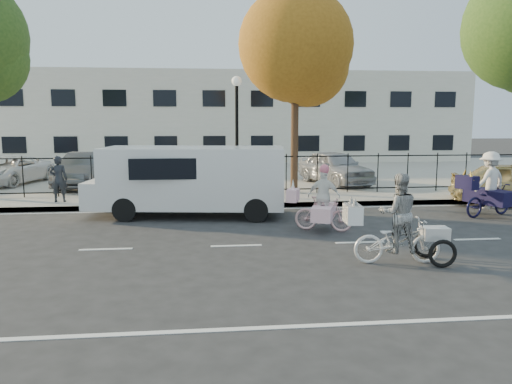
{
  "coord_description": "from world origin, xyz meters",
  "views": [
    {
      "loc": [
        -0.76,
        -11.42,
        2.97
      ],
      "look_at": [
        0.6,
        1.2,
        1.1
      ],
      "focal_mm": 35.0,
      "sensor_mm": 36.0,
      "label": 1
    }
  ],
  "objects": [
    {
      "name": "ground",
      "position": [
        0.0,
        0.0,
        0.0
      ],
      "size": [
        120.0,
        120.0,
        0.0
      ],
      "primitive_type": "plane",
      "color": "#333334"
    },
    {
      "name": "road_markings",
      "position": [
        0.0,
        0.0,
        0.01
      ],
      "size": [
        60.0,
        9.52,
        0.01
      ],
      "primitive_type": null,
      "color": "silver",
      "rests_on": "ground"
    },
    {
      "name": "curb",
      "position": [
        0.0,
        5.05,
        0.07
      ],
      "size": [
        60.0,
        0.1,
        0.15
      ],
      "primitive_type": "cube",
      "color": "#A8A399",
      "rests_on": "ground"
    },
    {
      "name": "sidewalk",
      "position": [
        0.0,
        6.1,
        0.07
      ],
      "size": [
        60.0,
        2.2,
        0.15
      ],
      "primitive_type": "cube",
      "color": "#A8A399",
      "rests_on": "ground"
    },
    {
      "name": "parking_lot",
      "position": [
        0.0,
        15.0,
        0.07
      ],
      "size": [
        60.0,
        15.6,
        0.15
      ],
      "primitive_type": "cube",
      "color": "#A8A399",
      "rests_on": "ground"
    },
    {
      "name": "iron_fence",
      "position": [
        0.0,
        7.2,
        0.9
      ],
      "size": [
        58.0,
        0.06,
        1.5
      ],
      "primitive_type": null,
      "color": "black",
      "rests_on": "sidewalk"
    },
    {
      "name": "building",
      "position": [
        0.0,
        25.0,
        3.0
      ],
      "size": [
        34.0,
        10.0,
        6.0
      ],
      "primitive_type": "cube",
      "color": "silver",
      "rests_on": "ground"
    },
    {
      "name": "lamppost",
      "position": [
        0.5,
        6.8,
        3.11
      ],
      "size": [
        0.36,
        0.36,
        4.33
      ],
      "color": "black",
      "rests_on": "sidewalk"
    },
    {
      "name": "street_sign",
      "position": [
        -1.85,
        6.8,
        1.42
      ],
      "size": [
        0.85,
        0.06,
        1.8
      ],
      "color": "black",
      "rests_on": "sidewalk"
    },
    {
      "name": "zebra_trike",
      "position": [
        3.22,
        -1.75,
        0.72
      ],
      "size": [
        2.19,
        0.89,
        1.87
      ],
      "rotation": [
        0.0,
        0.0,
        1.48
      ],
      "color": "white",
      "rests_on": "ground"
    },
    {
      "name": "unicorn_bike",
      "position": [
        2.39,
        1.35,
        0.66
      ],
      "size": [
        1.8,
        1.31,
        1.78
      ],
      "rotation": [
        0.0,
        0.0,
        1.19
      ],
      "color": "beige",
      "rests_on": "ground"
    },
    {
      "name": "bull_bike",
      "position": [
        7.91,
        2.78,
        0.79
      ],
      "size": [
        2.2,
        1.56,
        1.99
      ],
      "rotation": [
        0.0,
        0.0,
        1.94
      ],
      "color": "black",
      "rests_on": "ground"
    },
    {
      "name": "white_van",
      "position": [
        -1.13,
        3.8,
        1.17
      ],
      "size": [
        6.17,
        2.7,
        2.11
      ],
      "rotation": [
        0.0,
        0.0,
        -0.13
      ],
      "color": "white",
      "rests_on": "ground"
    },
    {
      "name": "pedestrian",
      "position": [
        -5.64,
        6.02,
        0.94
      ],
      "size": [
        0.59,
        0.4,
        1.58
      ],
      "primitive_type": "imported",
      "rotation": [
        0.0,
        0.0,
        3.18
      ],
      "color": "black",
      "rests_on": "sidewalk"
    },
    {
      "name": "lot_car_b",
      "position": [
        -9.06,
        11.14,
        0.74
      ],
      "size": [
        2.93,
        4.61,
        1.18
      ],
      "primitive_type": "imported",
      "rotation": [
        0.0,
        0.0,
        -0.24
      ],
      "color": "white",
      "rests_on": "parking_lot"
    },
    {
      "name": "lot_car_c",
      "position": [
        -5.62,
        9.93,
        0.86
      ],
      "size": [
        1.83,
        4.42,
        1.42
      ],
      "primitive_type": "imported",
      "rotation": [
        0.0,
        0.0,
        -0.08
      ],
      "color": "#4A4D52",
      "rests_on": "parking_lot"
    },
    {
      "name": "lot_car_d",
      "position": [
        4.97,
        9.69,
        0.88
      ],
      "size": [
        2.87,
        4.58,
        1.45
      ],
      "primitive_type": "imported",
      "rotation": [
        0.0,
        0.0,
        0.29
      ],
      "color": "#A1A3A9",
      "rests_on": "parking_lot"
    },
    {
      "name": "tree_mid",
      "position": [
        2.87,
        7.36,
        5.46
      ],
      "size": [
        4.25,
        4.25,
        7.79
      ],
      "color": "#442D1D",
      "rests_on": "ground"
    }
  ]
}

